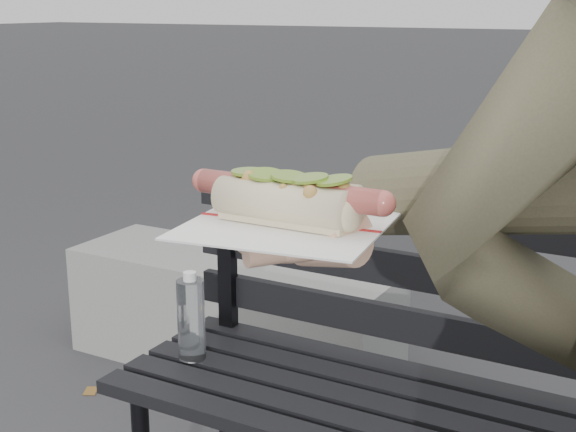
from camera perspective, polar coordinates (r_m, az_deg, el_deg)
name	(u,v)px	position (r m, az deg, el deg)	size (l,w,h in m)	color
park_bench	(463,386)	(1.71, 12.35, -11.72)	(1.50, 0.44, 0.88)	black
concrete_block	(233,312)	(2.92, -3.97, -6.83)	(1.20, 0.40, 0.40)	slate
held_hotdog	(507,194)	(0.77, 15.29, 1.50)	(0.63, 0.30, 0.20)	#43402D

